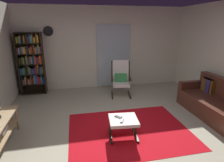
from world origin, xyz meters
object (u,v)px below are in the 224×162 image
Objects in this scene: lounge_armchair at (121,77)px; wall_clock at (48,31)px; leather_sofa at (216,103)px; tv_remote at (122,121)px; cell_phone at (118,117)px; bookshelf_near_tv at (31,62)px; ottoman at (123,122)px.

lounge_armchair is 2.55m from wall_clock.
tv_remote is at bearing -168.39° from leather_sofa.
cell_phone is (-0.58, -2.08, -0.15)m from lounge_armchair.
wall_clock reaches higher than cell_phone.
leather_sofa is 12.64× the size of cell_phone.
lounge_armchair reaches higher than cell_phone.
ottoman is at bearing -53.54° from bookshelf_near_tv.
tv_remote is (-2.37, -0.49, 0.08)m from leather_sofa.
wall_clock is at bearing 16.28° from bookshelf_near_tv.
cell_phone is 0.48× the size of wall_clock.
ottoman is 0.13m from cell_phone.
cell_phone is (-0.03, 0.16, -0.00)m from tv_remote.
bookshelf_near_tv is 3.43m from cell_phone.
leather_sofa is 4.88m from wall_clock.
leather_sofa is at bearing -43.80° from lounge_armchair.
bookshelf_near_tv is at bearing 151.45° from leather_sofa.
wall_clock reaches higher than lounge_armchair.
wall_clock is at bearing 158.55° from lounge_armchair.
cell_phone is at bearing -53.79° from bookshelf_near_tv.
wall_clock reaches higher than bookshelf_near_tv.
wall_clock reaches higher than ottoman.
cell_phone is at bearing -105.49° from lounge_armchair.
wall_clock is at bearing 143.09° from tv_remote.
leather_sofa is 2.36m from ottoman.
tv_remote is 0.50× the size of wall_clock.
ottoman is 1.94× the size of wall_clock.
lounge_armchair is at bearing 30.81° from cell_phone.
wall_clock is (-2.03, 0.80, 1.32)m from lounge_armchair.
bookshelf_near_tv is 1.04m from wall_clock.
bookshelf_near_tv is 3.57m from tv_remote.
lounge_armchair is (-1.83, 1.75, 0.23)m from leather_sofa.
leather_sofa is at bearing -28.55° from bookshelf_near_tv.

